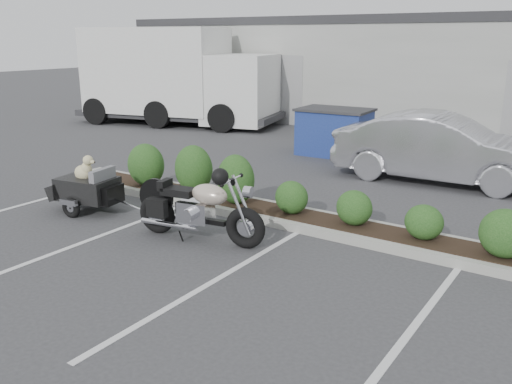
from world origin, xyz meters
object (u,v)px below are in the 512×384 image
Objects in this scene: dumpster at (334,132)px; pet_trailer at (87,188)px; sedan at (441,148)px; delivery_truck at (177,79)px; motorcycle at (198,209)px.

pet_trailer is at bearing -105.32° from dumpster.
sedan reaches higher than dumpster.
pet_trailer is 11.09m from delivery_truck.
pet_trailer is at bearing 137.09° from sedan.
dumpster is (1.61, 7.40, 0.20)m from pet_trailer.
sedan is 2.30× the size of dumpster.
dumpster is at bearing 89.56° from motorcycle.
dumpster is 7.88m from delivery_truck.
sedan is at bearing -25.15° from dumpster.
motorcycle is 1.13× the size of dumpster.
dumpster is at bearing 68.27° from pet_trailer.
pet_trailer is at bearing 170.18° from motorcycle.
dumpster is at bearing 64.49° from sedan.
dumpster is (-1.17, 7.42, 0.13)m from motorcycle.
sedan is at bearing 41.05° from pet_trailer.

